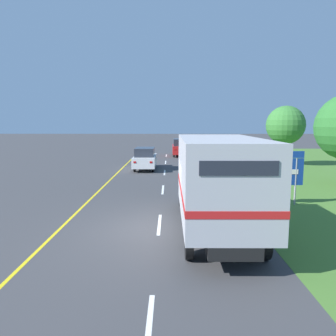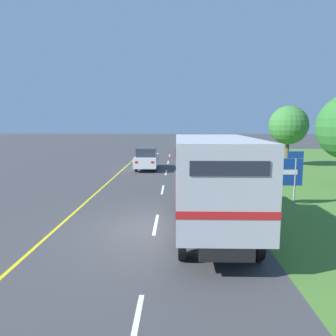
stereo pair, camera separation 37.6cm
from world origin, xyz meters
The scene contains 14 objects.
ground_plane centered at (0.00, 0.00, 0.00)m, with size 200.00×200.00×0.00m, color #3D3D3F.
edge_line_yellow centered at (-3.70, 10.18, 0.00)m, with size 0.12×54.01×0.01m, color yellow.
centre_dash_nearest centered at (0.00, -6.08, 0.00)m, with size 0.12×2.60×0.01m, color white.
centre_dash_near centered at (0.00, 0.52, 0.00)m, with size 0.12×2.60×0.01m, color white.
centre_dash_mid_a centered at (0.00, 7.12, 0.00)m, with size 0.12×2.60×0.01m, color white.
centre_dash_mid_b centered at (0.00, 13.72, 0.00)m, with size 0.12×2.60×0.01m, color white.
centre_dash_far centered at (0.00, 20.32, 0.00)m, with size 0.12×2.60×0.01m, color white.
centre_dash_farthest centered at (0.00, 26.92, 0.00)m, with size 0.12×2.60×0.01m, color white.
horse_trailer_truck centered at (2.05, -0.26, 1.94)m, with size 2.56×8.21×3.44m.
lead_car_white centered at (-1.67, 15.45, 0.94)m, with size 1.80×4.58×1.84m.
lead_car_red_ahead centered at (1.63, 26.50, 1.01)m, with size 1.80×4.57×2.01m.
highway_sign centered at (5.67, 3.62, 1.58)m, with size 2.29×0.09×2.59m.
roadside_tree_mid centered at (10.90, 18.08, 3.67)m, with size 3.48×3.48×5.42m.
delineator_post centered at (4.39, -0.16, 0.51)m, with size 0.08×0.08×0.95m.
Camera 2 is at (0.78, -11.82, 3.95)m, focal length 35.00 mm.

